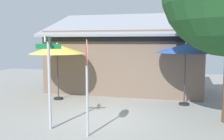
% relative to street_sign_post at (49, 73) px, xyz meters
% --- Properties ---
extents(ground_plane, '(28.00, 28.00, 0.10)m').
position_rel_street_sign_post_xyz_m(ground_plane, '(1.38, 1.71, -1.82)').
color(ground_plane, gray).
extents(cafe_building, '(8.62, 4.60, 4.50)m').
position_rel_street_sign_post_xyz_m(cafe_building, '(1.03, 7.04, -0.02)').
color(cafe_building, '#705B4C').
rests_on(cafe_building, ground).
extents(street_sign_post, '(0.76, 0.82, 2.93)m').
position_rel_street_sign_post_xyz_m(street_sign_post, '(0.00, 0.00, 0.00)').
color(street_sign_post, '#A8AAB2').
rests_on(street_sign_post, ground).
extents(stop_sign, '(0.30, 0.74, 2.81)m').
position_rel_street_sign_post_xyz_m(stop_sign, '(1.35, -0.31, 0.20)').
color(stop_sign, '#A8AAB2').
rests_on(stop_sign, ground).
extents(patio_umbrella_mustard_left, '(2.63, 2.63, 2.70)m').
position_rel_street_sign_post_xyz_m(patio_umbrella_mustard_left, '(-1.62, 3.90, 0.62)').
color(patio_umbrella_mustard_left, black).
rests_on(patio_umbrella_mustard_left, ground).
extents(patio_umbrella_royal_blue_center, '(2.61, 2.61, 2.73)m').
position_rel_street_sign_post_xyz_m(patio_umbrella_royal_blue_center, '(4.19, 4.23, 0.68)').
color(patio_umbrella_royal_blue_center, black).
rests_on(patio_umbrella_royal_blue_center, ground).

